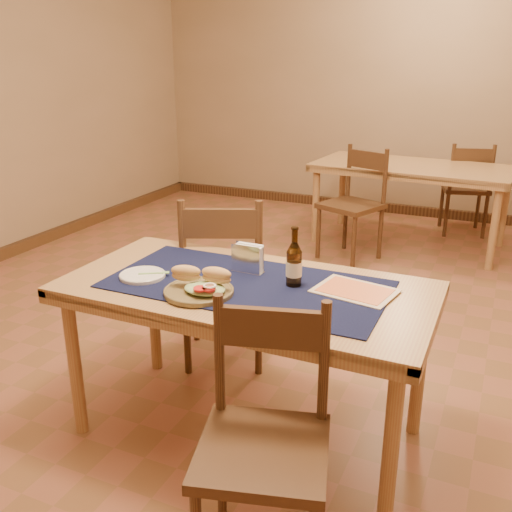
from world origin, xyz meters
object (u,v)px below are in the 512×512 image
at_px(main_table, 247,302).
at_px(napkin_holder, 248,259).
at_px(chair_main_near, 265,438).
at_px(sandwich_plate, 201,287).
at_px(chair_main_far, 224,277).
at_px(beer_bottle, 294,264).
at_px(back_table, 412,174).

bearing_deg(main_table, napkin_holder, 112.84).
bearing_deg(chair_main_near, sandwich_plate, 138.04).
xyz_separation_m(main_table, chair_main_far, (-0.40, 0.56, -0.15)).
xyz_separation_m(sandwich_plate, beer_bottle, (0.32, 0.24, 0.07)).
bearing_deg(napkin_holder, chair_main_far, 129.08).
distance_m(chair_main_far, sandwich_plate, 0.83).
bearing_deg(back_table, sandwich_plate, -95.00).
distance_m(chair_main_near, napkin_holder, 0.90).
bearing_deg(back_table, main_table, -93.00).
relative_size(chair_main_far, beer_bottle, 3.86).
relative_size(main_table, back_table, 0.89).
bearing_deg(back_table, beer_bottle, -89.56).
relative_size(chair_main_near, napkin_holder, 6.10).
xyz_separation_m(main_table, napkin_holder, (-0.05, 0.13, 0.15)).
distance_m(main_table, chair_main_far, 0.70).
bearing_deg(main_table, chair_main_near, -60.07).
xyz_separation_m(chair_main_far, sandwich_plate, (0.28, -0.73, 0.27)).
bearing_deg(chair_main_near, beer_bottle, 103.02).
distance_m(back_table, chair_main_near, 3.80).
height_order(sandwich_plate, napkin_holder, napkin_holder).
bearing_deg(beer_bottle, main_table, -160.20).
xyz_separation_m(chair_main_near, napkin_holder, (-0.40, 0.73, 0.34)).
xyz_separation_m(chair_main_near, beer_bottle, (-0.15, 0.67, 0.37)).
height_order(sandwich_plate, beer_bottle, beer_bottle).
height_order(main_table, chair_main_near, chair_main_near).
distance_m(back_table, napkin_holder, 3.07).
distance_m(sandwich_plate, napkin_holder, 0.32).
distance_m(chair_main_far, chair_main_near, 1.38).
relative_size(main_table, beer_bottle, 6.19).
bearing_deg(napkin_holder, sandwich_plate, -103.37).
bearing_deg(beer_bottle, back_table, 90.44).
distance_m(back_table, sandwich_plate, 3.38).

